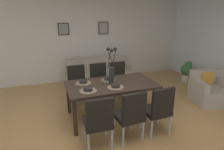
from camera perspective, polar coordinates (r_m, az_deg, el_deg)
ground_plane at (r=3.66m, az=0.65°, el=-17.08°), size 9.00×9.00×0.00m
back_wall_panel at (r=6.20m, az=-9.90°, el=10.26°), size 9.00×0.10×2.60m
dining_table at (r=3.91m, az=-0.13°, el=-3.59°), size 1.80×0.99×0.74m
dining_chair_near_left at (r=3.06m, az=-4.11°, el=-13.35°), size 0.46×0.46×0.92m
dining_chair_near_right at (r=4.65m, az=-10.27°, el=-2.32°), size 0.47×0.47×0.92m
dining_chair_far_left at (r=3.25m, az=5.64°, el=-11.46°), size 0.47×0.47×0.92m
dining_chair_far_right at (r=4.78m, az=-3.72°, el=-1.53°), size 0.46×0.46×0.92m
dining_chair_mid_left at (r=3.49m, az=13.80°, el=-9.69°), size 0.45×0.45×0.92m
dining_chair_mid_right at (r=4.90m, az=2.10°, el=-0.98°), size 0.46×0.46×0.92m
centerpiece_vase at (r=3.79m, az=-0.12°, el=1.44°), size 0.21×0.23×0.73m
placemat_near_left at (r=3.54m, az=-7.20°, el=-4.72°), size 0.32×0.32×0.01m
bowl_near_left at (r=3.53m, az=-7.23°, el=-4.17°), size 0.17×0.17×0.07m
placemat_near_right at (r=3.95m, az=-8.63°, el=-2.36°), size 0.32×0.32×0.01m
bowl_near_right at (r=3.94m, az=-8.65°, el=-1.85°), size 0.17×0.17×0.07m
placemat_far_left at (r=3.68m, az=1.03°, el=-3.68°), size 0.32×0.32×0.01m
bowl_far_left at (r=3.67m, az=1.03°, el=-3.14°), size 0.17×0.17×0.07m
placemat_far_right at (r=4.08m, az=-1.17°, el=-1.50°), size 0.32×0.32×0.01m
bowl_far_right at (r=4.07m, az=-1.17°, el=-1.01°), size 0.17×0.17×0.07m
sofa at (r=5.85m, az=-3.71°, el=-0.25°), size 1.92×0.84×0.80m
armchair at (r=5.29m, az=27.36°, el=-4.25°), size 0.98×0.98×0.75m
framed_picture_left at (r=6.03m, az=-14.39°, el=13.24°), size 0.33×0.03×0.36m
framed_picture_center at (r=6.28m, az=-2.58°, el=13.93°), size 0.33×0.03×0.39m
potted_plant at (r=6.52m, az=21.49°, el=1.29°), size 0.36×0.36×0.67m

